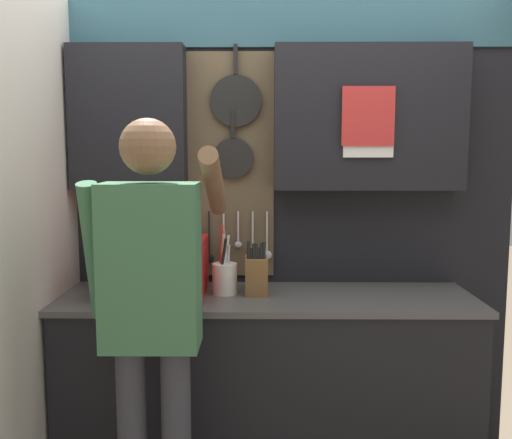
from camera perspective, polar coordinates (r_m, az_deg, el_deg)
name	(u,v)px	position (r m, az deg, el deg)	size (l,w,h in m)	color
base_cabinet_counter	(267,387)	(2.99, 1.11, -16.39)	(2.04, 0.60, 0.94)	black
back_wall_unit	(271,181)	(3.01, 1.52, 3.89)	(2.61, 0.23, 2.42)	black
side_wall	(20,256)	(2.58, -22.55, -3.42)	(0.04, 1.60, 2.42)	silver
microwave	(156,267)	(2.88, -9.97, -4.68)	(0.49, 0.40, 0.27)	red
knife_block	(256,275)	(2.84, 0.03, -5.53)	(0.11, 0.15, 0.27)	brown
utensil_crock	(225,276)	(2.85, -3.16, -5.71)	(0.12, 0.12, 0.34)	white
person	(152,299)	(2.32, -10.37, -7.78)	(0.54, 0.65, 1.77)	#383842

